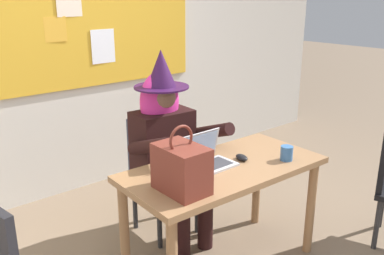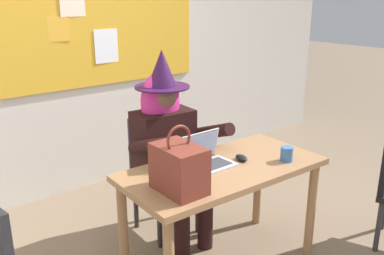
{
  "view_description": "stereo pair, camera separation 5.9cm",
  "coord_description": "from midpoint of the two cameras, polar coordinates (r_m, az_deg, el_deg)",
  "views": [
    {
      "loc": [
        -1.6,
        -1.6,
        1.76
      ],
      "look_at": [
        0.11,
        0.43,
        0.9
      ],
      "focal_mm": 39.52,
      "sensor_mm": 36.0,
      "label": 1
    },
    {
      "loc": [
        -1.56,
        -1.64,
        1.76
      ],
      "look_at": [
        0.11,
        0.43,
        0.9
      ],
      "focal_mm": 39.52,
      "sensor_mm": 36.0,
      "label": 2
    }
  ],
  "objects": [
    {
      "name": "chair_at_desk",
      "position": [
        3.22,
        -3.84,
        -5.46
      ],
      "size": [
        0.44,
        0.44,
        0.88
      ],
      "rotation": [
        0.0,
        0.0,
        -1.61
      ],
      "color": "#2D3347",
      "rests_on": "ground"
    },
    {
      "name": "coffee_mug",
      "position": [
        2.78,
        13.25,
        -3.5
      ],
      "size": [
        0.08,
        0.08,
        0.09
      ],
      "primitive_type": "cylinder",
      "color": "#336099",
      "rests_on": "desk_main"
    },
    {
      "name": "person_costumed",
      "position": [
        3.02,
        -2.72,
        -1.35
      ],
      "size": [
        0.61,
        0.67,
        1.39
      ],
      "rotation": [
        0.0,
        0.0,
        -1.62
      ],
      "color": "black",
      "rests_on": "ground"
    },
    {
      "name": "laptop",
      "position": [
        2.64,
        2.34,
        -4.23
      ],
      "size": [
        0.33,
        0.24,
        0.2
      ],
      "rotation": [
        0.0,
        0.0,
        0.01
      ],
      "color": "#B7B7BC",
      "rests_on": "desk_main"
    },
    {
      "name": "desk_main",
      "position": [
        2.7,
        4.83,
        -7.27
      ],
      "size": [
        1.31,
        0.68,
        0.72
      ],
      "rotation": [
        0.0,
        0.0,
        -0.04
      ],
      "color": "#8E6642",
      "rests_on": "ground"
    },
    {
      "name": "computer_mouse",
      "position": [
        2.75,
        7.3,
        -4.08
      ],
      "size": [
        0.08,
        0.11,
        0.03
      ],
      "primitive_type": "ellipsoid",
      "rotation": [
        0.0,
        0.0,
        -0.22
      ],
      "color": "black",
      "rests_on": "desk_main"
    },
    {
      "name": "wall_back_bulletin",
      "position": [
        3.86,
        -14.82,
        11.84
      ],
      "size": [
        6.56,
        1.93,
        2.76
      ],
      "color": "beige",
      "rests_on": "ground"
    },
    {
      "name": "handbag",
      "position": [
        2.28,
        -1.01,
        -5.5
      ],
      "size": [
        0.2,
        0.3,
        0.38
      ],
      "rotation": [
        0.0,
        0.0,
        0.04
      ],
      "color": "maroon",
      "rests_on": "desk_main"
    }
  ]
}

